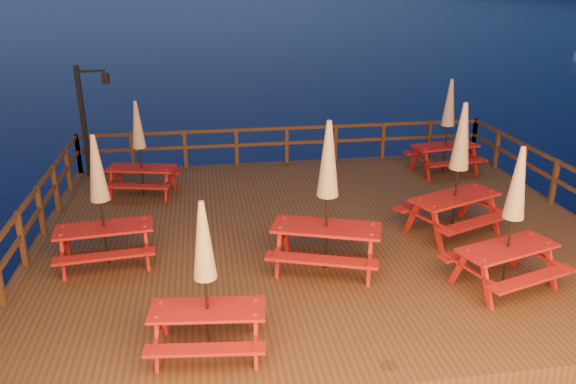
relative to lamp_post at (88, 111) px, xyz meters
name	(u,v)px	position (x,y,z in m)	size (l,w,h in m)	color
ground	(320,247)	(5.39, -4.55, -2.20)	(500.00, 500.00, 0.00)	black
deck	(320,239)	(5.39, -4.55, -2.00)	(12.00, 10.00, 0.40)	#452916
deck_piles	(320,259)	(5.39, -4.55, -2.50)	(11.44, 9.44, 1.40)	#321E0F
railing	(306,171)	(5.39, -2.77, -1.03)	(11.80, 9.75, 1.10)	#321E0F
lamp_post	(88,111)	(0.00, 0.00, 0.00)	(0.85, 0.18, 3.00)	black
picnic_table_0	(205,277)	(2.91, -8.40, -0.58)	(1.78, 1.52, 2.35)	maroon
picnic_table_1	(447,125)	(9.63, -1.20, -0.45)	(2.04, 1.77, 2.60)	maroon
picnic_table_2	(327,195)	(5.13, -6.20, -0.32)	(2.41, 2.19, 2.83)	maroon
picnic_table_3	(139,147)	(1.43, -1.72, -0.56)	(1.93, 1.71, 2.38)	maroon
picnic_table_4	(513,217)	(8.08, -7.34, -0.46)	(2.14, 1.93, 2.56)	maroon
picnic_table_5	(100,199)	(1.07, -5.39, -0.48)	(1.91, 1.63, 2.53)	maroon
picnic_table_6	(458,168)	(8.13, -5.09, -0.33)	(2.43, 2.23, 2.81)	maroon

